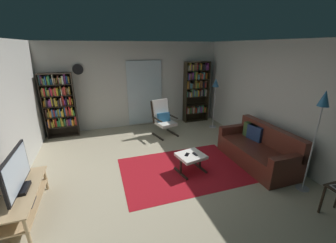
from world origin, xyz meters
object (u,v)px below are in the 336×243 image
object	(u,v)px
tv_remote	(195,154)
cell_phone	(187,154)
bookshelf_near_tv	(59,104)
ottoman	(191,158)
tv_stand	(24,199)
television	(17,173)
bookshelf_near_sofa	(196,89)
lounge_armchair	(163,117)
floor_lamp_by_shelf	(215,88)
floor_lamp_by_sofa	(321,113)
wall_clock	(78,69)
leather_sofa	(258,150)

from	to	relation	value
tv_remote	cell_phone	xyz separation A→B (m)	(-0.16, 0.04, -0.00)
bookshelf_near_tv	tv_remote	xyz separation A→B (m)	(2.80, -2.93, -0.55)
ottoman	tv_stand	bearing A→B (deg)	-173.42
bookshelf_near_tv	cell_phone	bearing A→B (deg)	-47.47
tv_stand	television	size ratio (longest dim) A/B	1.36
bookshelf_near_sofa	lounge_armchair	xyz separation A→B (m)	(-1.42, -0.86, -0.58)
cell_phone	bookshelf_near_tv	bearing A→B (deg)	172.56
lounge_armchair	bookshelf_near_tv	bearing A→B (deg)	163.49
television	cell_phone	size ratio (longest dim) A/B	6.89
tv_stand	floor_lamp_by_shelf	distance (m)	5.33
ottoman	floor_lamp_by_sofa	bearing A→B (deg)	-34.62
cell_phone	wall_clock	distance (m)	3.95
lounge_armchair	cell_phone	bearing A→B (deg)	-93.55
cell_phone	floor_lamp_by_shelf	world-z (taller)	floor_lamp_by_shelf
tv_remote	ottoman	bearing A→B (deg)	154.18
wall_clock	tv_stand	bearing A→B (deg)	-102.68
tv_stand	lounge_armchair	bearing A→B (deg)	39.41
tv_stand	floor_lamp_by_shelf	bearing A→B (deg)	28.18
bookshelf_near_tv	bookshelf_near_sofa	distance (m)	4.19
bookshelf_near_sofa	wall_clock	bearing A→B (deg)	178.02
television	floor_lamp_by_sofa	world-z (taller)	floor_lamp_by_sofa
bookshelf_near_tv	wall_clock	distance (m)	1.09
bookshelf_near_tv	leather_sofa	bearing A→B (deg)	-35.25
bookshelf_near_tv	wall_clock	bearing A→B (deg)	14.87
television	bookshelf_near_tv	bearing A→B (deg)	87.14
floor_lamp_by_sofa	floor_lamp_by_shelf	bearing A→B (deg)	89.53
tv_stand	bookshelf_near_tv	world-z (taller)	bookshelf_near_tv
leather_sofa	floor_lamp_by_shelf	bearing A→B (deg)	85.68
bookshelf_near_sofa	floor_lamp_by_sofa	world-z (taller)	bookshelf_near_sofa
lounge_armchair	wall_clock	xyz separation A→B (m)	(-2.17, 0.98, 1.32)
cell_phone	tv_remote	bearing A→B (deg)	24.68
lounge_armchair	tv_remote	world-z (taller)	lounge_armchair
ottoman	floor_lamp_by_shelf	world-z (taller)	floor_lamp_by_shelf
tv_stand	bookshelf_near_sofa	world-z (taller)	bookshelf_near_sofa
tv_stand	floor_lamp_by_sofa	size ratio (longest dim) A/B	0.72
bookshelf_near_sofa	floor_lamp_by_shelf	distance (m)	0.85
bookshelf_near_sofa	leather_sofa	world-z (taller)	bookshelf_near_sofa
leather_sofa	wall_clock	world-z (taller)	wall_clock
bookshelf_near_sofa	wall_clock	xyz separation A→B (m)	(-3.59, 0.12, 0.74)
bookshelf_near_sofa	tv_remote	bearing A→B (deg)	-115.13
bookshelf_near_tv	wall_clock	world-z (taller)	wall_clock
bookshelf_near_sofa	floor_lamp_by_shelf	world-z (taller)	bookshelf_near_sofa
leather_sofa	bookshelf_near_tv	bearing A→B (deg)	144.75
bookshelf_near_sofa	floor_lamp_by_sofa	size ratio (longest dim) A/B	1.10
floor_lamp_by_shelf	floor_lamp_by_sofa	bearing A→B (deg)	-90.47
tv_stand	ottoman	distance (m)	2.91
lounge_armchair	floor_lamp_by_shelf	distance (m)	1.83
leather_sofa	lounge_armchair	distance (m)	2.69
television	cell_phone	xyz separation A→B (m)	(2.81, 0.35, -0.35)
leather_sofa	bookshelf_near_sofa	bearing A→B (deg)	91.79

